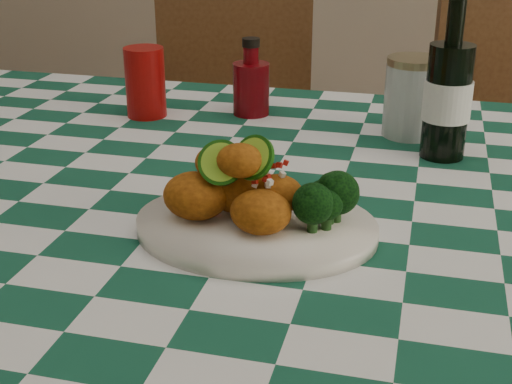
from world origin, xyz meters
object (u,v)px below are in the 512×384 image
(plate, at_px, (256,227))
(wooden_chair_left, at_px, (234,183))
(beer_bottle, at_px, (449,79))
(red_tumbler, at_px, (145,82))
(mason_jar, at_px, (412,97))
(ketchup_bottle, at_px, (251,77))
(fried_chicken_pile, at_px, (242,182))

(plate, distance_m, wooden_chair_left, 1.02)
(plate, bearing_deg, beer_bottle, 57.11)
(red_tumbler, relative_size, beer_bottle, 0.51)
(mason_jar, xyz_separation_m, wooden_chair_left, (-0.45, 0.49, -0.40))
(mason_jar, relative_size, wooden_chair_left, 0.15)
(ketchup_bottle, height_order, wooden_chair_left, ketchup_bottle)
(plate, distance_m, fried_chicken_pile, 0.06)
(ketchup_bottle, bearing_deg, wooden_chair_left, 109.99)
(plate, distance_m, mason_jar, 0.46)
(plate, bearing_deg, wooden_chair_left, 107.52)
(plate, xyz_separation_m, fried_chicken_pile, (-0.02, 0.00, 0.06))
(mason_jar, xyz_separation_m, beer_bottle, (0.05, -0.09, 0.06))
(red_tumbler, relative_size, mason_jar, 0.95)
(plate, xyz_separation_m, red_tumbler, (-0.31, 0.42, 0.05))
(ketchup_bottle, distance_m, beer_bottle, 0.38)
(wooden_chair_left, bearing_deg, fried_chicken_pile, -87.87)
(fried_chicken_pile, bearing_deg, beer_bottle, 55.11)
(ketchup_bottle, distance_m, mason_jar, 0.29)
(fried_chicken_pile, relative_size, ketchup_bottle, 1.07)
(mason_jar, relative_size, beer_bottle, 0.54)
(fried_chicken_pile, height_order, mason_jar, mason_jar)
(ketchup_bottle, height_order, mason_jar, ketchup_bottle)
(red_tumbler, bearing_deg, fried_chicken_pile, -54.89)
(beer_bottle, height_order, wooden_chair_left, beer_bottle)
(fried_chicken_pile, distance_m, wooden_chair_left, 1.03)
(plate, relative_size, ketchup_bottle, 2.11)
(mason_jar, height_order, wooden_chair_left, mason_jar)
(fried_chicken_pile, relative_size, wooden_chair_left, 0.17)
(ketchup_bottle, relative_size, wooden_chair_left, 0.15)
(mason_jar, distance_m, beer_bottle, 0.12)
(plate, height_order, beer_bottle, beer_bottle)
(plate, bearing_deg, red_tumbler, 126.62)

